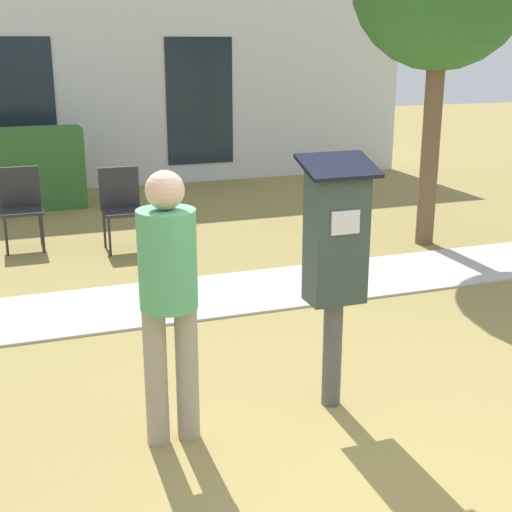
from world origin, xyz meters
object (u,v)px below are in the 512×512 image
object	(u,v)px
outdoor_chair_left	(21,201)
parking_meter	(336,251)
outdoor_chair_middle	(121,202)
person_standing	(169,288)

from	to	relation	value
outdoor_chair_left	parking_meter	bearing A→B (deg)	-53.54
parking_meter	outdoor_chair_middle	bearing A→B (deg)	98.94
parking_meter	outdoor_chair_left	size ratio (longest dim) A/B	1.77
outdoor_chair_middle	person_standing	bearing A→B (deg)	-101.73
person_standing	outdoor_chair_left	size ratio (longest dim) A/B	1.76
person_standing	outdoor_chair_middle	world-z (taller)	person_standing
outdoor_chair_middle	parking_meter	bearing A→B (deg)	-87.16
parking_meter	outdoor_chair_middle	world-z (taller)	parking_meter
outdoor_chair_middle	outdoor_chair_left	bearing A→B (deg)	153.19
parking_meter	outdoor_chair_left	bearing A→B (deg)	110.73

